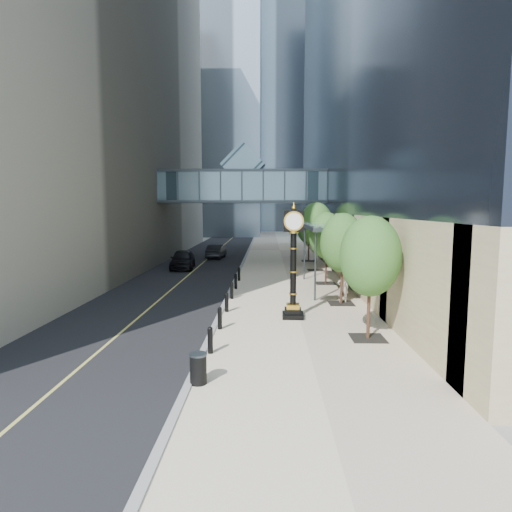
# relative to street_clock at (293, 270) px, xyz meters

# --- Properties ---
(ground) EXTENTS (320.00, 320.00, 0.00)m
(ground) POSITION_rel_street_clock_xyz_m (-0.68, -6.30, -2.45)
(ground) COLOR gray
(ground) RESTS_ON ground
(road) EXTENTS (8.00, 180.00, 0.02)m
(road) POSITION_rel_street_clock_xyz_m (-7.68, 33.70, -2.44)
(road) COLOR black
(road) RESTS_ON ground
(sidewalk) EXTENTS (8.00, 180.00, 0.06)m
(sidewalk) POSITION_rel_street_clock_xyz_m (0.32, 33.70, -2.42)
(sidewalk) COLOR beige
(sidewalk) RESTS_ON ground
(curb) EXTENTS (0.25, 180.00, 0.07)m
(curb) POSITION_rel_street_clock_xyz_m (-3.68, 33.70, -2.41)
(curb) COLOR gray
(curb) RESTS_ON ground
(midrise_left) EXTENTS (20.00, 58.00, 40.00)m
(midrise_left) POSITION_rel_street_clock_xyz_m (-21.68, 18.70, 17.55)
(midrise_left) COLOR #AFA589
(midrise_left) RESTS_ON ground
(distant_tower_a) EXTENTS (24.00, 22.00, 78.00)m
(distant_tower_a) POSITION_rel_street_clock_xyz_m (-14.68, 68.70, 36.55)
(distant_tower_a) COLOR #9BB0C4
(distant_tower_a) RESTS_ON ground
(distant_tower_b) EXTENTS (26.00, 24.00, 90.00)m
(distant_tower_b) POSITION_rel_street_clock_xyz_m (8.32, 88.70, 42.55)
(distant_tower_b) COLOR #9BB0C4
(distant_tower_b) RESTS_ON ground
(distant_tower_c) EXTENTS (22.00, 22.00, 65.00)m
(distant_tower_c) POSITION_rel_street_clock_xyz_m (-6.68, 113.70, 30.05)
(distant_tower_c) COLOR #9BB0C4
(distant_tower_c) RESTS_ON ground
(skywalk) EXTENTS (17.00, 4.20, 5.80)m
(skywalk) POSITION_rel_street_clock_xyz_m (-3.68, 21.70, 5.27)
(skywalk) COLOR slate
(skywalk) RESTS_ON ground
(entrance_canopy) EXTENTS (3.00, 8.00, 4.38)m
(entrance_canopy) POSITION_rel_street_clock_xyz_m (2.80, 7.70, 1.75)
(entrance_canopy) COLOR #383F44
(entrance_canopy) RESTS_ON ground
(bollard_row) EXTENTS (0.20, 16.20, 0.90)m
(bollard_row) POSITION_rel_street_clock_xyz_m (-3.38, 2.70, -1.94)
(bollard_row) COLOR black
(bollard_row) RESTS_ON sidewalk
(street_trees) EXTENTS (2.86, 28.46, 5.87)m
(street_trees) POSITION_rel_street_clock_xyz_m (2.92, 10.21, 1.19)
(street_trees) COLOR black
(street_trees) RESTS_ON sidewalk
(street_clock) EXTENTS (1.06, 1.06, 5.50)m
(street_clock) POSITION_rel_street_clock_xyz_m (0.00, 0.00, 0.00)
(street_clock) COLOR black
(street_clock) RESTS_ON sidewalk
(trash_bin) EXTENTS (0.63, 0.63, 0.90)m
(trash_bin) POSITION_rel_street_clock_xyz_m (-3.38, -8.06, -1.94)
(trash_bin) COLOR black
(trash_bin) RESTS_ON sidewalk
(pedestrian) EXTENTS (0.65, 0.44, 1.71)m
(pedestrian) POSITION_rel_street_clock_xyz_m (3.06, 3.53, -1.53)
(pedestrian) COLOR beige
(pedestrian) RESTS_ON sidewalk
(car_near) EXTENTS (2.49, 5.15, 1.70)m
(car_near) POSITION_rel_street_clock_xyz_m (-8.87, 17.18, -1.58)
(car_near) COLOR black
(car_near) RESTS_ON road
(car_far) EXTENTS (1.84, 4.53, 1.46)m
(car_far) POSITION_rel_street_clock_xyz_m (-6.84, 25.51, -1.70)
(car_far) COLOR black
(car_far) RESTS_ON road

